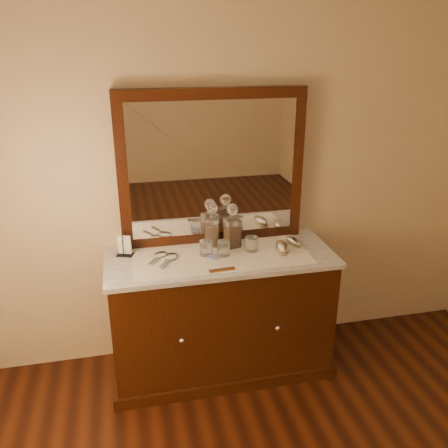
{
  "coord_description": "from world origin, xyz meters",
  "views": [
    {
      "loc": [
        -0.56,
        -0.67,
        2.13
      ],
      "look_at": [
        0.0,
        1.85,
        1.1
      ],
      "focal_mm": 37.75,
      "sensor_mm": 36.0,
      "label": 1
    }
  ],
  "objects_px": {
    "decanter_left": "(213,229)",
    "decanter_right": "(232,230)",
    "pin_dish": "(213,257)",
    "brush_near": "(282,248)",
    "hand_mirror_outer": "(160,256)",
    "dresser_cabinet": "(221,315)",
    "mirror_frame": "(212,168)",
    "brush_far": "(294,242)",
    "hand_mirror_inner": "(170,258)",
    "comb": "(222,270)",
    "napkin_rack": "(125,246)"
  },
  "relations": [
    {
      "from": "mirror_frame",
      "to": "decanter_left",
      "type": "height_order",
      "value": "mirror_frame"
    },
    {
      "from": "brush_near",
      "to": "mirror_frame",
      "type": "bearing_deg",
      "value": 144.75
    },
    {
      "from": "pin_dish",
      "to": "brush_near",
      "type": "distance_m",
      "value": 0.45
    },
    {
      "from": "comb",
      "to": "hand_mirror_outer",
      "type": "distance_m",
      "value": 0.43
    },
    {
      "from": "hand_mirror_inner",
      "to": "decanter_right",
      "type": "bearing_deg",
      "value": 13.62
    },
    {
      "from": "mirror_frame",
      "to": "brush_near",
      "type": "xyz_separation_m",
      "value": [
        0.4,
        -0.28,
        -0.47
      ]
    },
    {
      "from": "brush_far",
      "to": "hand_mirror_outer",
      "type": "height_order",
      "value": "brush_far"
    },
    {
      "from": "hand_mirror_outer",
      "to": "napkin_rack",
      "type": "bearing_deg",
      "value": 159.27
    },
    {
      "from": "brush_far",
      "to": "hand_mirror_inner",
      "type": "xyz_separation_m",
      "value": [
        -0.82,
        -0.04,
        -0.01
      ]
    },
    {
      "from": "pin_dish",
      "to": "hand_mirror_outer",
      "type": "bearing_deg",
      "value": 164.5
    },
    {
      "from": "dresser_cabinet",
      "to": "mirror_frame",
      "type": "distance_m",
      "value": 0.97
    },
    {
      "from": "dresser_cabinet",
      "to": "pin_dish",
      "type": "relative_size",
      "value": 18.83
    },
    {
      "from": "decanter_left",
      "to": "decanter_right",
      "type": "relative_size",
      "value": 0.98
    },
    {
      "from": "dresser_cabinet",
      "to": "decanter_right",
      "type": "distance_m",
      "value": 0.58
    },
    {
      "from": "decanter_left",
      "to": "decanter_right",
      "type": "bearing_deg",
      "value": -24.36
    },
    {
      "from": "decanter_right",
      "to": "decanter_left",
      "type": "bearing_deg",
      "value": 155.64
    },
    {
      "from": "napkin_rack",
      "to": "hand_mirror_outer",
      "type": "distance_m",
      "value": 0.23
    },
    {
      "from": "pin_dish",
      "to": "napkin_rack",
      "type": "height_order",
      "value": "napkin_rack"
    },
    {
      "from": "brush_near",
      "to": "dresser_cabinet",
      "type": "bearing_deg",
      "value": 174.91
    },
    {
      "from": "mirror_frame",
      "to": "napkin_rack",
      "type": "distance_m",
      "value": 0.74
    },
    {
      "from": "napkin_rack",
      "to": "decanter_right",
      "type": "xyz_separation_m",
      "value": [
        0.69,
        -0.02,
        0.06
      ]
    },
    {
      "from": "hand_mirror_outer",
      "to": "mirror_frame",
      "type": "bearing_deg",
      "value": 27.24
    },
    {
      "from": "pin_dish",
      "to": "decanter_left",
      "type": "distance_m",
      "value": 0.23
    },
    {
      "from": "comb",
      "to": "dresser_cabinet",
      "type": "bearing_deg",
      "value": 76.22
    },
    {
      "from": "hand_mirror_inner",
      "to": "dresser_cabinet",
      "type": "bearing_deg",
      "value": -0.69
    },
    {
      "from": "hand_mirror_outer",
      "to": "decanter_left",
      "type": "bearing_deg",
      "value": 16.94
    },
    {
      "from": "decanter_right",
      "to": "brush_near",
      "type": "bearing_deg",
      "value": -25.43
    },
    {
      "from": "napkin_rack",
      "to": "hand_mirror_outer",
      "type": "bearing_deg",
      "value": -20.73
    },
    {
      "from": "dresser_cabinet",
      "to": "decanter_left",
      "type": "xyz_separation_m",
      "value": [
        -0.02,
        0.16,
        0.56
      ]
    },
    {
      "from": "comb",
      "to": "brush_near",
      "type": "xyz_separation_m",
      "value": [
        0.43,
        0.18,
        0.02
      ]
    },
    {
      "from": "comb",
      "to": "hand_mirror_inner",
      "type": "xyz_separation_m",
      "value": [
        -0.28,
        0.22,
        0.01
      ]
    },
    {
      "from": "comb",
      "to": "pin_dish",
      "type": "bearing_deg",
      "value": 91.58
    },
    {
      "from": "dresser_cabinet",
      "to": "pin_dish",
      "type": "height_order",
      "value": "pin_dish"
    },
    {
      "from": "napkin_rack",
      "to": "pin_dish",
      "type": "bearing_deg",
      "value": -17.58
    },
    {
      "from": "hand_mirror_inner",
      "to": "mirror_frame",
      "type": "bearing_deg",
      "value": 37.01
    },
    {
      "from": "dresser_cabinet",
      "to": "mirror_frame",
      "type": "xyz_separation_m",
      "value": [
        0.0,
        0.25,
        0.94
      ]
    },
    {
      "from": "decanter_right",
      "to": "hand_mirror_inner",
      "type": "bearing_deg",
      "value": -166.38
    },
    {
      "from": "brush_near",
      "to": "hand_mirror_inner",
      "type": "distance_m",
      "value": 0.72
    },
    {
      "from": "comb",
      "to": "brush_far",
      "type": "relative_size",
      "value": 1.01
    },
    {
      "from": "mirror_frame",
      "to": "hand_mirror_inner",
      "type": "relative_size",
      "value": 5.41
    },
    {
      "from": "hand_mirror_outer",
      "to": "dresser_cabinet",
      "type": "bearing_deg",
      "value": -7.55
    },
    {
      "from": "pin_dish",
      "to": "hand_mirror_outer",
      "type": "height_order",
      "value": "hand_mirror_outer"
    },
    {
      "from": "dresser_cabinet",
      "to": "comb",
      "type": "height_order",
      "value": "comb"
    },
    {
      "from": "hand_mirror_outer",
      "to": "hand_mirror_inner",
      "type": "relative_size",
      "value": 0.87
    },
    {
      "from": "decanter_left",
      "to": "brush_near",
      "type": "xyz_separation_m",
      "value": [
        0.42,
        -0.19,
        -0.09
      ]
    },
    {
      "from": "mirror_frame",
      "to": "brush_far",
      "type": "relative_size",
      "value": 7.75
    },
    {
      "from": "hand_mirror_outer",
      "to": "decanter_right",
      "type": "bearing_deg",
      "value": 6.61
    },
    {
      "from": "napkin_rack",
      "to": "hand_mirror_inner",
      "type": "relative_size",
      "value": 0.7
    },
    {
      "from": "mirror_frame",
      "to": "napkin_rack",
      "type": "xyz_separation_m",
      "value": [
        -0.59,
        -0.12,
        -0.44
      ]
    },
    {
      "from": "comb",
      "to": "decanter_left",
      "type": "xyz_separation_m",
      "value": [
        0.02,
        0.37,
        0.11
      ]
    }
  ]
}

